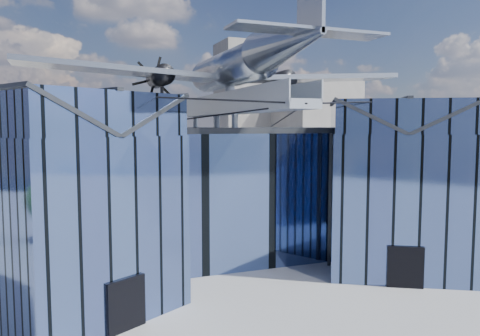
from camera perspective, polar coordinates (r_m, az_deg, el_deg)
name	(u,v)px	position (r m, az deg, el deg)	size (l,w,h in m)	color
ground_plane	(251,281)	(31.09, 1.36, -13.65)	(120.00, 120.00, 0.00)	gray
museum	(222,186)	(35.17, -2.23, -2.18)	(32.88, 24.50, 17.60)	#4B6199
bg_towers	(143,126)	(78.73, -11.78, 5.00)	(77.00, 24.50, 26.00)	gray
tree_plaza_e	(454,197)	(43.34, 24.64, -3.23)	(5.07, 5.07, 6.01)	#382516
tree_side_e	(412,192)	(48.88, 20.19, -2.74)	(4.05, 4.05, 5.31)	#382516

